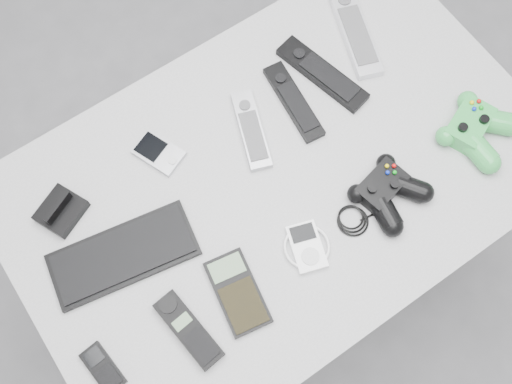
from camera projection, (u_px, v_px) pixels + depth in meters
floor at (250, 252)px, 1.95m from camera, size 3.50×3.50×0.00m
desk at (278, 186)px, 1.30m from camera, size 1.12×0.72×0.75m
pda_keyboard at (123, 255)px, 1.17m from camera, size 0.30×0.17×0.02m
dock_bracket at (59, 209)px, 1.19m from camera, size 0.11×0.11×0.05m
pda at (159, 153)px, 1.25m from camera, size 0.10×0.12×0.02m
remote_silver_a at (251, 129)px, 1.26m from camera, size 0.11×0.19×0.02m
remote_black_a at (294, 101)px, 1.29m from camera, size 0.07×0.20×0.02m
remote_black_b at (322, 73)px, 1.31m from camera, size 0.10×0.23×0.02m
remote_silver_b at (354, 29)px, 1.35m from camera, size 0.14×0.25×0.03m
mobile_phone at (103, 368)px, 1.10m from camera, size 0.05×0.10×0.02m
cordless_handset at (188, 330)px, 1.12m from camera, size 0.07×0.16×0.02m
calculator at (238, 292)px, 1.15m from camera, size 0.11×0.17×0.02m
mp3_player at (307, 247)px, 1.18m from camera, size 0.12×0.12×0.02m
controller_black at (387, 190)px, 1.20m from camera, size 0.27×0.20×0.05m
controller_green at (476, 128)px, 1.25m from camera, size 0.20×0.21×0.05m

